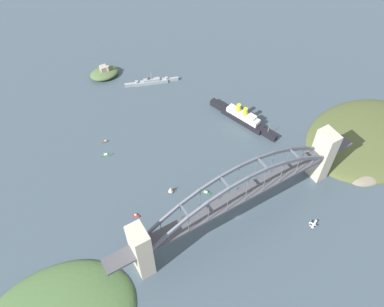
{
  "coord_description": "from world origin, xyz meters",
  "views": [
    {
      "loc": [
        -132.52,
        -140.38,
        317.16
      ],
      "look_at": [
        0.0,
        80.04,
        8.0
      ],
      "focal_mm": 37.13,
      "sensor_mm": 36.0,
      "label": 1
    }
  ],
  "objects_px": {
    "small_boat_0": "(136,215)",
    "small_boat_4": "(106,155)",
    "naval_cruiser": "(151,82)",
    "small_boat_1": "(105,141)",
    "small_boat_2": "(171,190)",
    "fort_island_mid_harbor": "(104,73)",
    "ocean_liner": "(242,118)",
    "small_boat_3": "(205,192)",
    "seaplane_taxiing_near_bridge": "(313,224)",
    "harbor_arch_bridge": "(240,197)"
  },
  "relations": [
    {
      "from": "small_boat_0",
      "to": "small_boat_4",
      "type": "xyz_separation_m",
      "value": [
        5.46,
        81.35,
        -0.09
      ]
    },
    {
      "from": "naval_cruiser",
      "to": "small_boat_0",
      "type": "distance_m",
      "value": 186.0
    },
    {
      "from": "naval_cruiser",
      "to": "small_boat_4",
      "type": "relative_size",
      "value": 5.17
    },
    {
      "from": "small_boat_1",
      "to": "small_boat_2",
      "type": "bearing_deg",
      "value": -72.73
    },
    {
      "from": "naval_cruiser",
      "to": "small_boat_1",
      "type": "relative_size",
      "value": 8.89
    },
    {
      "from": "fort_island_mid_harbor",
      "to": "small_boat_2",
      "type": "distance_m",
      "value": 194.59
    },
    {
      "from": "ocean_liner",
      "to": "naval_cruiser",
      "type": "distance_m",
      "value": 123.54
    },
    {
      "from": "small_boat_1",
      "to": "small_boat_4",
      "type": "bearing_deg",
      "value": -109.48
    },
    {
      "from": "small_boat_0",
      "to": "small_boat_1",
      "type": "bearing_deg",
      "value": 83.28
    },
    {
      "from": "small_boat_3",
      "to": "seaplane_taxiing_near_bridge",
      "type": "bearing_deg",
      "value": -51.31
    },
    {
      "from": "small_boat_1",
      "to": "fort_island_mid_harbor",
      "type": "bearing_deg",
      "value": 67.06
    },
    {
      "from": "small_boat_3",
      "to": "small_boat_4",
      "type": "relative_size",
      "value": 0.86
    },
    {
      "from": "small_boat_0",
      "to": "small_boat_1",
      "type": "distance_m",
      "value": 99.57
    },
    {
      "from": "fort_island_mid_harbor",
      "to": "small_boat_4",
      "type": "relative_size",
      "value": 2.92
    },
    {
      "from": "fort_island_mid_harbor",
      "to": "seaplane_taxiing_near_bridge",
      "type": "xyz_separation_m",
      "value": [
        77.89,
        -291.95,
        -2.99
      ]
    },
    {
      "from": "small_boat_0",
      "to": "small_boat_4",
      "type": "distance_m",
      "value": 81.54
    },
    {
      "from": "harbor_arch_bridge",
      "to": "small_boat_3",
      "type": "relative_size",
      "value": 24.07
    },
    {
      "from": "small_boat_1",
      "to": "small_boat_4",
      "type": "relative_size",
      "value": 0.58
    },
    {
      "from": "harbor_arch_bridge",
      "to": "ocean_liner",
      "type": "xyz_separation_m",
      "value": [
        75.39,
        97.11,
        -26.29
      ]
    },
    {
      "from": "small_boat_0",
      "to": "fort_island_mid_harbor",
      "type": "bearing_deg",
      "value": 74.75
    },
    {
      "from": "small_boat_4",
      "to": "ocean_liner",
      "type": "bearing_deg",
      "value": -12.29
    },
    {
      "from": "harbor_arch_bridge",
      "to": "small_boat_2",
      "type": "relative_size",
      "value": 28.78
    },
    {
      "from": "small_boat_0",
      "to": "seaplane_taxiing_near_bridge",
      "type": "bearing_deg",
      "value": -34.57
    },
    {
      "from": "ocean_liner",
      "to": "fort_island_mid_harbor",
      "type": "height_order",
      "value": "ocean_liner"
    },
    {
      "from": "seaplane_taxiing_near_bridge",
      "to": "small_boat_0",
      "type": "bearing_deg",
      "value": 145.43
    },
    {
      "from": "seaplane_taxiing_near_bridge",
      "to": "small_boat_0",
      "type": "height_order",
      "value": "seaplane_taxiing_near_bridge"
    },
    {
      "from": "ocean_liner",
      "to": "small_boat_0",
      "type": "bearing_deg",
      "value": -162.48
    },
    {
      "from": "small_boat_0",
      "to": "small_boat_3",
      "type": "bearing_deg",
      "value": -9.23
    },
    {
      "from": "ocean_liner",
      "to": "naval_cruiser",
      "type": "relative_size",
      "value": 1.37
    },
    {
      "from": "harbor_arch_bridge",
      "to": "small_boat_0",
      "type": "xyz_separation_m",
      "value": [
        -79.31,
        48.26,
        -31.32
      ]
    },
    {
      "from": "small_boat_0",
      "to": "ocean_liner",
      "type": "bearing_deg",
      "value": 17.52
    },
    {
      "from": "harbor_arch_bridge",
      "to": "naval_cruiser",
      "type": "height_order",
      "value": "harbor_arch_bridge"
    },
    {
      "from": "small_boat_0",
      "to": "harbor_arch_bridge",
      "type": "bearing_deg",
      "value": -31.32
    },
    {
      "from": "fort_island_mid_harbor",
      "to": "small_boat_3",
      "type": "relative_size",
      "value": 3.42
    },
    {
      "from": "ocean_liner",
      "to": "small_boat_2",
      "type": "xyz_separation_m",
      "value": [
        -114.35,
        -42.31,
        -1.78
      ]
    },
    {
      "from": "fort_island_mid_harbor",
      "to": "small_boat_4",
      "type": "bearing_deg",
      "value": -112.44
    },
    {
      "from": "naval_cruiser",
      "to": "small_boat_2",
      "type": "xyz_separation_m",
      "value": [
        -57.21,
        -151.8,
        1.04
      ]
    },
    {
      "from": "harbor_arch_bridge",
      "to": "seaplane_taxiing_near_bridge",
      "type": "height_order",
      "value": "harbor_arch_bridge"
    },
    {
      "from": "seaplane_taxiing_near_bridge",
      "to": "ocean_liner",
      "type": "bearing_deg",
      "value": 81.03
    },
    {
      "from": "seaplane_taxiing_near_bridge",
      "to": "naval_cruiser",
      "type": "bearing_deg",
      "value": 97.98
    },
    {
      "from": "harbor_arch_bridge",
      "to": "small_boat_1",
      "type": "xyz_separation_m",
      "value": [
        -67.66,
        147.15,
        -31.31
      ]
    },
    {
      "from": "ocean_liner",
      "to": "small_boat_3",
      "type": "height_order",
      "value": "ocean_liner"
    },
    {
      "from": "small_boat_0",
      "to": "small_boat_1",
      "type": "xyz_separation_m",
      "value": [
        11.66,
        98.88,
        0.01
      ]
    },
    {
      "from": "small_boat_1",
      "to": "small_boat_2",
      "type": "height_order",
      "value": "small_boat_2"
    },
    {
      "from": "small_boat_4",
      "to": "seaplane_taxiing_near_bridge",
      "type": "bearing_deg",
      "value": -53.64
    },
    {
      "from": "harbor_arch_bridge",
      "to": "fort_island_mid_harbor",
      "type": "relative_size",
      "value": 7.04
    },
    {
      "from": "ocean_liner",
      "to": "small_boat_1",
      "type": "distance_m",
      "value": 151.63
    },
    {
      "from": "harbor_arch_bridge",
      "to": "small_boat_0",
      "type": "bearing_deg",
      "value": 148.68
    },
    {
      "from": "fort_island_mid_harbor",
      "to": "seaplane_taxiing_near_bridge",
      "type": "height_order",
      "value": "fort_island_mid_harbor"
    },
    {
      "from": "harbor_arch_bridge",
      "to": "seaplane_taxiing_near_bridge",
      "type": "relative_size",
      "value": 25.35
    }
  ]
}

